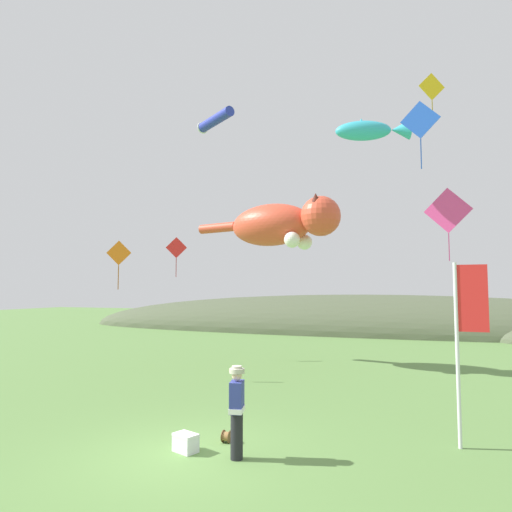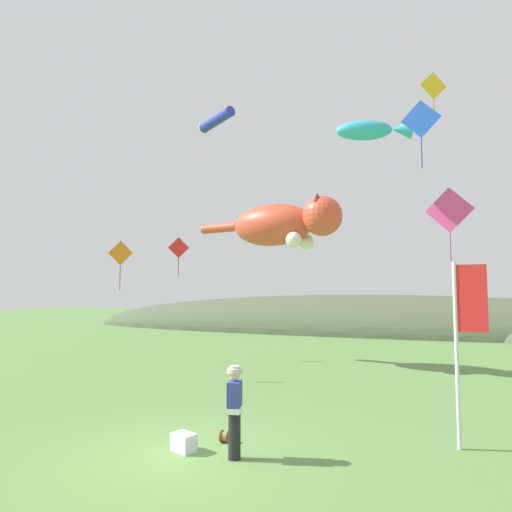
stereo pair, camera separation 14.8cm
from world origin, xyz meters
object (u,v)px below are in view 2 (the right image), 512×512
object	(u,v)px
kite_diamond_red	(179,248)
kite_diamond_blue	(421,120)
kite_spool	(225,436)
festival_attendant	(235,409)
picnic_cooler	(184,442)
kite_tube_streamer	(216,120)
kite_diamond_pink	(449,210)
kite_diamond_orange	(121,254)
kite_giant_cat	(283,224)
kite_fish_windsock	(372,130)
kite_diamond_gold	(433,86)
festival_banner_pole	(464,326)

from	to	relation	value
kite_diamond_red	kite_diamond_blue	bearing A→B (deg)	-25.00
kite_spool	kite_diamond_red	xyz separation A→B (m)	(-7.03, 9.84, 5.12)
festival_attendant	picnic_cooler	world-z (taller)	festival_attendant
kite_tube_streamer	kite_diamond_pink	world-z (taller)	kite_tube_streamer
picnic_cooler	kite_tube_streamer	size ratio (longest dim) A/B	0.31
kite_diamond_orange	kite_giant_cat	bearing A→B (deg)	44.75
kite_fish_windsock	kite_diamond_gold	world-z (taller)	kite_diamond_gold
kite_diamond_orange	kite_spool	bearing A→B (deg)	-36.61
picnic_cooler	kite_giant_cat	world-z (taller)	kite_giant_cat
kite_spool	picnic_cooler	xyz separation A→B (m)	(-0.55, -0.80, 0.05)
picnic_cooler	kite_diamond_red	distance (m)	13.44
festival_attendant	kite_giant_cat	distance (m)	11.92
kite_diamond_orange	kite_diamond_blue	size ratio (longest dim) A/B	0.90
kite_diamond_blue	festival_attendant	bearing A→B (deg)	-122.51
kite_spool	kite_diamond_pink	distance (m)	10.06
kite_fish_windsock	kite_tube_streamer	world-z (taller)	kite_tube_streamer
kite_giant_cat	kite_diamond_orange	xyz separation A→B (m)	(-4.83, -4.79, -1.50)
kite_tube_streamer	festival_banner_pole	bearing A→B (deg)	-26.82
festival_banner_pole	kite_tube_streamer	distance (m)	10.94
festival_banner_pole	kite_tube_streamer	xyz separation A→B (m)	(-7.65, 3.87, 6.80)
kite_tube_streamer	kite_diamond_pink	distance (m)	8.55
kite_spool	picnic_cooler	distance (m)	0.97
kite_diamond_orange	kite_diamond_blue	world-z (taller)	kite_diamond_blue
kite_tube_streamer	kite_diamond_gold	bearing A→B (deg)	19.93
kite_diamond_pink	festival_banner_pole	bearing A→B (deg)	-90.00
kite_fish_windsock	kite_diamond_red	world-z (taller)	kite_fish_windsock
kite_spool	kite_diamond_blue	bearing A→B (deg)	48.95
kite_diamond_pink	kite_diamond_red	bearing A→B (deg)	165.39
kite_diamond_red	picnic_cooler	bearing A→B (deg)	-58.62
picnic_cooler	kite_diamond_blue	bearing A→B (deg)	49.81
kite_spool	kite_giant_cat	distance (m)	11.51
festival_banner_pole	kite_fish_windsock	bearing A→B (deg)	116.05
festival_attendant	kite_diamond_blue	size ratio (longest dim) A/B	0.88
kite_giant_cat	kite_fish_windsock	xyz separation A→B (m)	(4.28, -3.63, 2.45)
picnic_cooler	kite_diamond_red	bearing A→B (deg)	121.38
kite_diamond_blue	kite_fish_windsock	bearing A→B (deg)	137.72
picnic_cooler	festival_banner_pole	xyz separation A→B (m)	(5.38, 2.14, 2.33)
kite_spool	kite_diamond_pink	world-z (taller)	kite_diamond_pink
kite_diamond_gold	kite_diamond_orange	bearing A→B (deg)	-164.98
kite_giant_cat	kite_diamond_gold	distance (m)	7.83
kite_diamond_blue	festival_banner_pole	bearing A→B (deg)	-76.94
kite_diamond_blue	kite_spool	bearing A→B (deg)	-131.05
kite_diamond_pink	kite_tube_streamer	bearing A→B (deg)	-168.69
kite_spool	kite_fish_windsock	world-z (taller)	kite_fish_windsock
kite_diamond_gold	kite_giant_cat	bearing A→B (deg)	163.65
kite_giant_cat	kite_fish_windsock	bearing A→B (deg)	-40.31
kite_fish_windsock	festival_banner_pole	bearing A→B (deg)	-63.95
kite_diamond_orange	kite_tube_streamer	bearing A→B (deg)	4.87
picnic_cooler	kite_tube_streamer	distance (m)	11.16
festival_banner_pole	kite_diamond_blue	bearing A→B (deg)	103.06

